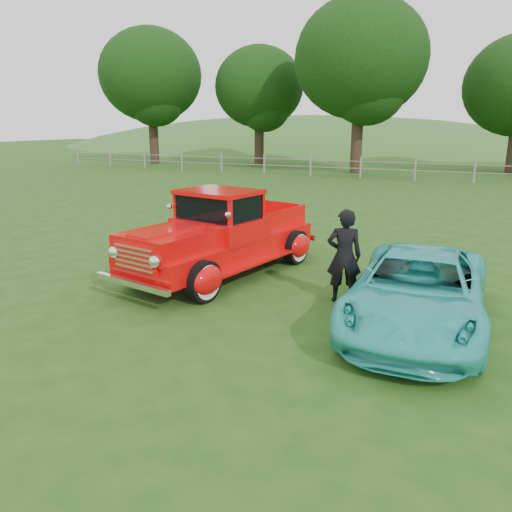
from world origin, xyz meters
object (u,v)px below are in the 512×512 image
at_px(tree_mid_west, 259,87).
at_px(man, 344,256).
at_px(tree_far_west, 151,75).
at_px(tree_near_west, 361,59).
at_px(teal_sedan, 418,291).
at_px(red_pickup, 222,237).

bearing_deg(tree_mid_west, man, -63.25).
bearing_deg(tree_mid_west, tree_far_west, -165.96).
xyz_separation_m(tree_mid_west, tree_near_west, (8.00, -3.00, 1.25)).
distance_m(tree_near_west, man, 24.74).
distance_m(teal_sedan, man, 1.52).
height_order(teal_sedan, man, man).
relative_size(tree_near_west, teal_sedan, 2.45).
bearing_deg(man, tree_mid_west, -82.25).
relative_size(teal_sedan, man, 2.55).
bearing_deg(tree_far_west, man, -48.88).
xyz_separation_m(teal_sedan, man, (-1.34, 0.68, 0.24)).
xyz_separation_m(tree_far_west, red_pickup, (18.57, -23.82, -5.69)).
distance_m(tree_far_west, tree_mid_west, 8.30).
bearing_deg(red_pickup, tree_mid_west, 124.12).
relative_size(tree_far_west, teal_sedan, 2.34).
xyz_separation_m(tree_near_west, man, (5.32, -23.42, -5.96)).
bearing_deg(red_pickup, teal_sedan, -5.54).
xyz_separation_m(red_pickup, teal_sedan, (4.08, -1.28, -0.21)).
xyz_separation_m(tree_far_west, tree_mid_west, (8.00, 2.00, -0.94)).
bearing_deg(man, tree_far_west, -67.88).
relative_size(tree_far_west, red_pickup, 1.90).
height_order(tree_mid_west, man, tree_mid_west).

